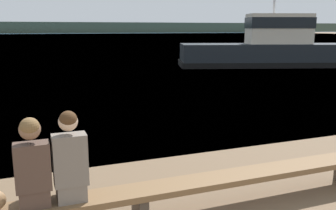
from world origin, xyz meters
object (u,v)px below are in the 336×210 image
at_px(bench_main, 140,195).
at_px(person_right, 70,161).
at_px(tugboat_red, 271,50).
at_px(person_left, 33,166).

height_order(bench_main, person_right, person_right).
distance_m(bench_main, tugboat_red, 20.36).
bearing_deg(bench_main, person_right, 179.95).
bearing_deg(tugboat_red, bench_main, 157.54).
bearing_deg(person_left, person_right, 0.03).
xyz_separation_m(bench_main, person_left, (-1.19, 0.00, 0.54)).
distance_m(person_left, person_right, 0.39).
bearing_deg(tugboat_red, person_right, 155.87).
relative_size(person_right, tugboat_red, 0.09).
height_order(person_left, tugboat_red, tugboat_red).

